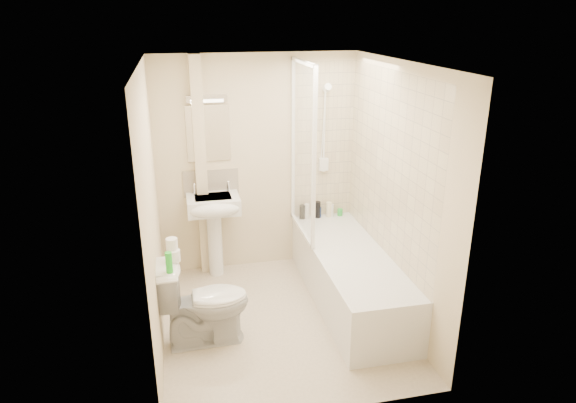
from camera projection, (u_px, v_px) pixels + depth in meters
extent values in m
plane|color=beige|center=(281.00, 320.00, 4.93)|extent=(2.50, 2.50, 0.00)
cube|color=beige|center=(257.00, 165.00, 5.66)|extent=(2.20, 0.02, 2.40)
cube|color=beige|center=(152.00, 213.00, 4.30)|extent=(0.02, 2.50, 2.40)
cube|color=beige|center=(397.00, 194.00, 4.74)|extent=(0.02, 2.50, 2.40)
cube|color=white|center=(279.00, 63.00, 4.10)|extent=(2.20, 2.50, 0.02)
cube|color=beige|center=(323.00, 142.00, 5.73)|extent=(0.70, 0.01, 1.75)
cube|color=beige|center=(388.00, 165.00, 4.85)|extent=(0.01, 2.10, 1.75)
cube|color=beige|center=(201.00, 170.00, 5.48)|extent=(0.12, 0.12, 2.40)
cube|color=beige|center=(211.00, 183.00, 5.61)|extent=(0.60, 0.02, 0.30)
cube|color=white|center=(208.00, 133.00, 5.42)|extent=(0.46, 0.01, 0.60)
cube|color=silver|center=(206.00, 99.00, 5.27)|extent=(0.42, 0.07, 0.07)
cube|color=white|center=(349.00, 277.00, 5.17)|extent=(0.70, 2.10, 0.55)
cube|color=white|center=(350.00, 257.00, 5.10)|extent=(0.56, 1.96, 0.05)
cube|color=white|center=(303.00, 151.00, 5.25)|extent=(0.01, 0.90, 1.80)
cube|color=white|center=(293.00, 141.00, 5.64)|extent=(0.04, 0.04, 1.80)
cube|color=white|center=(314.00, 163.00, 4.83)|extent=(0.04, 0.04, 1.80)
cube|color=white|center=(303.00, 62.00, 4.94)|extent=(0.04, 0.90, 0.04)
cube|color=white|center=(302.00, 230.00, 5.55)|extent=(0.04, 0.90, 0.03)
cylinder|color=white|center=(324.00, 131.00, 5.66)|extent=(0.02, 0.02, 0.90)
cylinder|color=white|center=(323.00, 170.00, 5.82)|extent=(0.05, 0.05, 0.02)
cylinder|color=white|center=(325.00, 90.00, 5.51)|extent=(0.05, 0.05, 0.02)
cylinder|color=white|center=(327.00, 88.00, 5.44)|extent=(0.08, 0.11, 0.11)
cube|color=white|center=(324.00, 164.00, 5.79)|extent=(0.10, 0.05, 0.14)
cylinder|color=white|center=(323.00, 127.00, 5.62)|extent=(0.01, 0.13, 0.84)
cylinder|color=white|center=(215.00, 243.00, 5.69)|extent=(0.16, 0.16, 0.75)
cube|color=white|center=(213.00, 204.00, 5.50)|extent=(0.55, 0.43, 0.17)
ellipsoid|color=white|center=(215.00, 209.00, 5.34)|extent=(0.55, 0.23, 0.17)
cube|color=silver|center=(213.00, 198.00, 5.47)|extent=(0.38, 0.28, 0.04)
cylinder|color=white|center=(195.00, 190.00, 5.51)|extent=(0.03, 0.03, 0.10)
cylinder|color=white|center=(228.00, 187.00, 5.59)|extent=(0.03, 0.03, 0.10)
sphere|color=white|center=(194.00, 184.00, 5.49)|extent=(0.04, 0.04, 0.04)
sphere|color=white|center=(228.00, 182.00, 5.56)|extent=(0.04, 0.04, 0.04)
cylinder|color=black|center=(302.00, 212.00, 5.88)|extent=(0.06, 0.06, 0.16)
cylinder|color=silver|center=(307.00, 211.00, 5.89)|extent=(0.06, 0.06, 0.17)
cylinder|color=black|center=(318.00, 210.00, 5.91)|extent=(0.07, 0.07, 0.19)
cylinder|color=navy|center=(319.00, 212.00, 5.93)|extent=(0.05, 0.05, 0.13)
cylinder|color=#F2E9BB|center=(329.00, 209.00, 5.94)|extent=(0.07, 0.07, 0.17)
cylinder|color=white|center=(331.00, 210.00, 5.95)|extent=(0.06, 0.06, 0.15)
cylinder|color=green|center=(340.00, 212.00, 5.99)|extent=(0.06, 0.06, 0.08)
imported|color=white|center=(204.00, 302.00, 4.50)|extent=(0.47, 0.79, 0.79)
cylinder|color=white|center=(174.00, 256.00, 4.35)|extent=(0.11, 0.11, 0.10)
cylinder|color=white|center=(172.00, 244.00, 4.34)|extent=(0.10, 0.10, 0.10)
cylinder|color=green|center=(169.00, 263.00, 4.15)|extent=(0.06, 0.06, 0.18)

